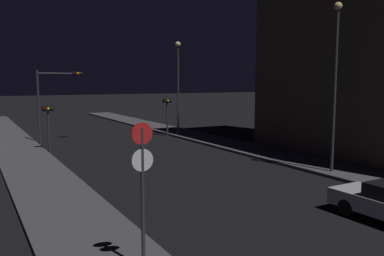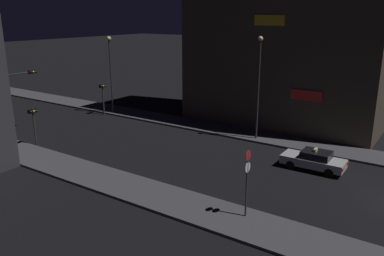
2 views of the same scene
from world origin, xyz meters
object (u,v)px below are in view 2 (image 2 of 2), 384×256
traffic_light_left_kerb (34,119)px  street_lamp_far_block (110,63)px  traffic_light_overhead (16,90)px  sign_pole_left (247,177)px  taxi (314,160)px  traffic_light_right_kerb (103,92)px  street_lamp_near_block (259,78)px

traffic_light_left_kerb → street_lamp_far_block: 12.44m
traffic_light_overhead → sign_pole_left: bearing=-95.8°
street_lamp_far_block → taxi: bearing=-99.1°
traffic_light_right_kerb → street_lamp_far_block: 3.27m
traffic_light_overhead → sign_pole_left: size_ratio=1.55×
taxi → street_lamp_near_block: (4.08, 6.41, 4.77)m
sign_pole_left → street_lamp_far_block: size_ratio=0.45×
traffic_light_overhead → street_lamp_far_block: size_ratio=0.70×
taxi → street_lamp_near_block: size_ratio=0.50×
traffic_light_left_kerb → street_lamp_far_block: street_lamp_far_block is taller
traffic_light_overhead → traffic_light_left_kerb: size_ratio=1.77×
traffic_light_overhead → traffic_light_left_kerb: traffic_light_overhead is taller
traffic_light_overhead → traffic_light_right_kerb: bearing=-5.4°
taxi → street_lamp_far_block: bearing=80.9°
traffic_light_overhead → street_lamp_near_block: street_lamp_near_block is taller
traffic_light_overhead → traffic_light_right_kerb: 9.80m
taxi → traffic_light_right_kerb: traffic_light_right_kerb is taller
street_lamp_near_block → street_lamp_far_block: street_lamp_near_block is taller
traffic_light_overhead → traffic_light_left_kerb: bearing=-107.0°
sign_pole_left → street_lamp_near_block: 14.63m
traffic_light_left_kerb → traffic_light_right_kerb: (10.88, 3.20, 0.12)m
taxi → street_lamp_near_block: 8.97m
traffic_light_left_kerb → traffic_light_right_kerb: bearing=16.4°
traffic_light_left_kerb → taxi: bearing=-69.5°
sign_pole_left → street_lamp_far_block: street_lamp_far_block is taller
taxi → sign_pole_left: (-9.11, 0.87, 1.72)m
taxi → traffic_light_left_kerb: traffic_light_left_kerb is taller
traffic_light_left_kerb → traffic_light_right_kerb: traffic_light_right_kerb is taller
street_lamp_far_block → traffic_light_right_kerb: bearing=147.1°
taxi → traffic_light_overhead: size_ratio=0.76×
traffic_light_right_kerb → street_lamp_near_block: size_ratio=0.39×
sign_pole_left → traffic_light_right_kerb: bearing=62.7°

